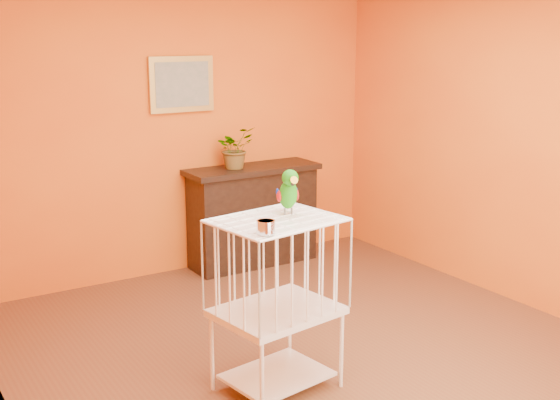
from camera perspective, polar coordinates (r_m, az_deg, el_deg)
ground at (r=5.03m, az=3.42°, el=-12.62°), size 4.50×4.50×0.00m
room_shell at (r=4.56m, az=3.70°, el=5.56°), size 4.50×4.50×4.50m
console_cabinet at (r=6.77m, az=-2.23°, el=-1.27°), size 1.30×0.47×0.96m
potted_plant at (r=6.55m, az=-3.65°, el=3.86°), size 0.42×0.45×0.30m
framed_picture at (r=6.46m, az=-7.99°, el=9.30°), size 0.62×0.04×0.50m
birdcage at (r=4.39m, az=-0.25°, el=-8.36°), size 0.79×0.65×1.11m
feed_cup at (r=3.90m, az=-1.16°, el=-2.21°), size 0.11×0.11×0.07m
parrot at (r=4.30m, az=0.68°, el=0.72°), size 0.15×0.26×0.29m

